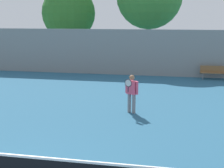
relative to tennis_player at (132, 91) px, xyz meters
name	(u,v)px	position (x,y,z in m)	size (l,w,h in m)	color
tennis_player	(132,91)	(0.00, 0.00, 0.00)	(0.54, 0.50, 1.56)	slate
bench_courtside_far	(215,71)	(4.16, 7.79, -0.37)	(1.73, 0.40, 0.85)	brown
back_fence	(117,52)	(-2.07, 8.33, 0.63)	(32.86, 0.06, 3.02)	gray
tree_green_broad	(69,13)	(-6.92, 12.95, 3.21)	(4.35, 4.35, 6.28)	brown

